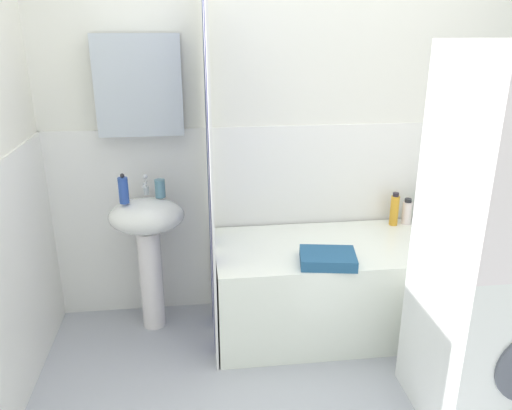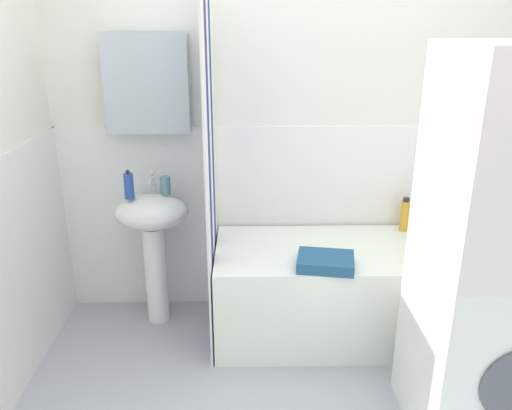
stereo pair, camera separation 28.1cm
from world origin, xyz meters
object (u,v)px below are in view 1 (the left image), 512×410
object	(u,v)px
sink	(148,235)
shampoo_bottle	(440,205)
bathtub	(346,286)
conditioner_bottle	(407,212)
body_wash_bottle	(422,208)
lotion_bottle	(394,210)
soap_dispenser	(123,190)
toothbrush_cup	(160,188)
washer_dryer_stack	(508,249)
towel_folded	(328,258)

from	to	relation	value
sink	shampoo_bottle	xyz separation A→B (m)	(1.87, 0.13, 0.06)
bathtub	shampoo_bottle	world-z (taller)	shampoo_bottle
conditioner_bottle	sink	bearing A→B (deg)	-176.16
body_wash_bottle	lotion_bottle	bearing A→B (deg)	-171.87
soap_dispenser	toothbrush_cup	bearing A→B (deg)	21.47
soap_dispenser	lotion_bottle	bearing A→B (deg)	4.80
toothbrush_cup	shampoo_bottle	size ratio (longest dim) A/B	0.46
toothbrush_cup	washer_dryer_stack	distance (m)	1.84
towel_folded	washer_dryer_stack	size ratio (longest dim) A/B	0.17
sink	lotion_bottle	xyz separation A→B (m)	(1.55, 0.10, 0.05)
sink	washer_dryer_stack	xyz separation A→B (m)	(1.63, -0.96, 0.26)
towel_folded	washer_dryer_stack	distance (m)	0.90
towel_folded	lotion_bottle	bearing A→B (deg)	41.27
shampoo_bottle	conditioner_bottle	bearing A→B (deg)	-175.38
soap_dispenser	towel_folded	bearing A→B (deg)	-17.91
sink	towel_folded	world-z (taller)	sink
sink	soap_dispenser	size ratio (longest dim) A/B	4.79
sink	conditioner_bottle	xyz separation A→B (m)	(1.64, 0.11, 0.03)
shampoo_bottle	bathtub	bearing A→B (deg)	-157.62
bathtub	body_wash_bottle	distance (m)	0.74
sink	lotion_bottle	size ratio (longest dim) A/B	3.82
sink	towel_folded	xyz separation A→B (m)	(0.99, -0.39, -0.02)
toothbrush_cup	lotion_bottle	distance (m)	1.48
sink	body_wash_bottle	world-z (taller)	sink
conditioner_bottle	towel_folded	bearing A→B (deg)	-142.39
bathtub	body_wash_bottle	world-z (taller)	body_wash_bottle
soap_dispenser	bathtub	bearing A→B (deg)	-5.23
sink	washer_dryer_stack	size ratio (longest dim) A/B	0.48
toothbrush_cup	shampoo_bottle	bearing A→B (deg)	2.88
bathtub	soap_dispenser	bearing A→B (deg)	174.77
sink	towel_folded	size ratio (longest dim) A/B	2.78
bathtub	towel_folded	xyz separation A→B (m)	(-0.19, -0.24, 0.31)
shampoo_bottle	conditioner_bottle	size ratio (longest dim) A/B	1.35
lotion_bottle	washer_dryer_stack	xyz separation A→B (m)	(0.08, -1.06, 0.20)
soap_dispenser	bathtub	xyz separation A→B (m)	(1.29, -0.12, -0.63)
body_wash_bottle	washer_dryer_stack	size ratio (longest dim) A/B	0.12
soap_dispenser	conditioner_bottle	world-z (taller)	soap_dispenser
sink	toothbrush_cup	xyz separation A→B (m)	(0.09, 0.04, 0.27)
conditioner_bottle	washer_dryer_stack	bearing A→B (deg)	-90.52
conditioner_bottle	lotion_bottle	xyz separation A→B (m)	(-0.09, -0.01, 0.02)
soap_dispenser	bathtub	world-z (taller)	soap_dispenser
washer_dryer_stack	soap_dispenser	bearing A→B (deg)	152.22
body_wash_bottle	towel_folded	size ratio (longest dim) A/B	0.69
lotion_bottle	bathtub	bearing A→B (deg)	-145.31
conditioner_bottle	towel_folded	xyz separation A→B (m)	(-0.65, -0.50, -0.05)
shampoo_bottle	towel_folded	size ratio (longest dim) A/B	0.78
toothbrush_cup	conditioner_bottle	bearing A→B (deg)	2.62
washer_dryer_stack	toothbrush_cup	bearing A→B (deg)	147.22
lotion_bottle	conditioner_bottle	bearing A→B (deg)	5.79
soap_dispenser	shampoo_bottle	bearing A→B (deg)	4.82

